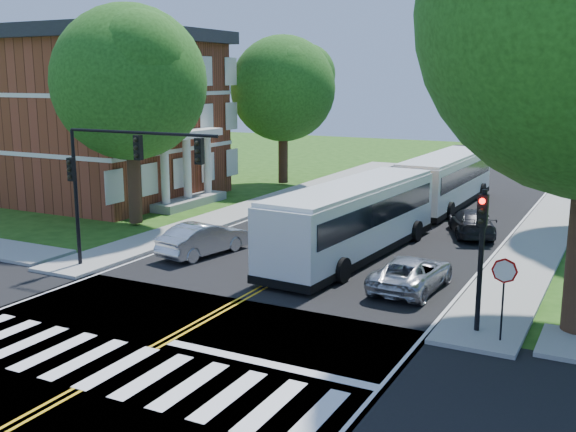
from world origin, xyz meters
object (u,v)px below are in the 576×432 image
Objects in this scene: bus_follow at (446,179)px; dark_sedan at (472,222)px; signal_nw at (117,167)px; bus_lead at (354,218)px; signal_ne at (481,242)px; suv at (412,273)px; hatchback at (204,239)px.

bus_follow reaches higher than dark_sedan.
signal_nw reaches higher than bus_lead.
dark_sedan is at bearing 103.17° from signal_ne.
suv is (3.73, -3.44, -1.08)m from bus_lead.
suv is 1.00× the size of dark_sedan.
suv is (9.77, -0.58, -0.10)m from hatchback.
signal_ne is 21.59m from bus_follow.
hatchback is at bearing 69.63° from bus_follow.
dark_sedan is (10.91, 13.44, -3.70)m from signal_nw.
signal_ne reaches higher than dark_sedan.
bus_follow is at bearing -76.82° from suv.
dark_sedan is at bearing 115.41° from bus_follow.
bus_lead is at bearing 89.08° from bus_follow.
dark_sedan is at bearing -87.43° from suv.
signal_nw reaches higher than dark_sedan.
dark_sedan is (9.78, 9.34, -0.07)m from hatchback.
suv is (10.90, 3.53, -3.73)m from signal_nw.
signal_ne is at bearing 134.52° from suv.
bus_lead is 7.55m from dark_sedan.
signal_nw reaches higher than bus_follow.
signal_ne is 13.98m from dark_sedan.
bus_follow is at bearing -88.32° from bus_lead.
hatchback is at bearing -0.76° from suv.
hatchback is at bearing 29.38° from bus_lead.
suv is at bearing 131.89° from signal_ne.
hatchback is (-6.04, -2.87, -0.98)m from bus_lead.
signal_ne is 0.36× the size of bus_follow.
bus_lead is at bearing -143.50° from hatchback.
bus_lead is 6.75m from hatchback.
bus_lead is 2.76× the size of dark_sedan.
signal_nw is at bearing -179.95° from signal_ne.
bus_lead reaches higher than bus_follow.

